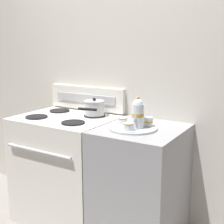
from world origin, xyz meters
TOP-DOWN VIEW (x-y plane):
  - wall_back at (0.00, 0.35)m, footprint 6.00×0.05m
  - stove at (-0.30, -0.00)m, footprint 0.80×0.67m
  - control_panel at (-0.30, 0.30)m, footprint 0.78×0.05m
  - side_counter at (0.40, 0.00)m, footprint 0.59×0.65m
  - saucepan at (-0.11, 0.14)m, footprint 0.20×0.27m
  - serving_tray at (0.36, -0.05)m, footprint 0.35×0.35m
  - teapot at (0.40, -0.05)m, footprint 0.09×0.14m
  - teacup_left at (0.35, 0.05)m, footprint 0.11×0.11m
  - teacup_right at (0.38, -0.16)m, footprint 0.11×0.11m
  - teacup_front at (0.27, -0.04)m, footprint 0.11×0.11m
  - creamer_jug at (0.44, 0.03)m, footprint 0.07×0.07m

SIDE VIEW (x-z plane):
  - side_counter at x=0.40m, z-range 0.00..0.91m
  - stove at x=-0.30m, z-range 0.00..0.92m
  - serving_tray at x=0.36m, z-range 0.91..0.93m
  - teacup_left at x=0.35m, z-range 0.93..0.98m
  - teacup_right at x=0.38m, z-range 0.93..0.98m
  - teacup_front at x=0.27m, z-range 0.93..0.98m
  - creamer_jug at x=0.44m, z-range 0.93..0.99m
  - saucepan at x=-0.11m, z-range 0.91..1.06m
  - control_panel at x=-0.30m, z-range 0.93..1.14m
  - teapot at x=0.40m, z-range 0.92..1.15m
  - wall_back at x=0.00m, z-range 0.00..2.20m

